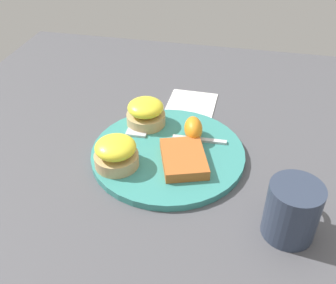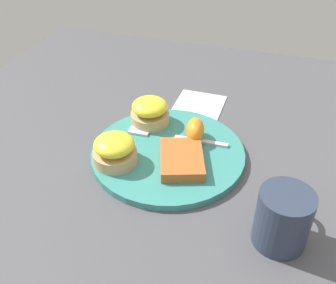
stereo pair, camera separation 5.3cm
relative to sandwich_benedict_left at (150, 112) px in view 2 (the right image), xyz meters
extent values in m
plane|color=#4C4C51|center=(-0.08, -0.06, -0.04)|extent=(1.10, 1.10, 0.00)
cylinder|color=teal|center=(-0.08, -0.06, -0.03)|extent=(0.30, 0.30, 0.01)
cylinder|color=tan|center=(0.00, 0.00, -0.02)|extent=(0.08, 0.08, 0.02)
ellipsoid|color=yellow|center=(0.00, 0.00, 0.01)|extent=(0.07, 0.07, 0.03)
cylinder|color=tan|center=(-0.14, 0.02, -0.02)|extent=(0.08, 0.08, 0.02)
ellipsoid|color=yellow|center=(-0.14, 0.02, 0.01)|extent=(0.07, 0.07, 0.03)
cube|color=#BC5E28|center=(-0.11, -0.10, -0.02)|extent=(0.13, 0.11, 0.02)
ellipsoid|color=orange|center=(-0.03, -0.11, -0.01)|extent=(0.07, 0.05, 0.04)
cube|color=silver|center=(-0.04, -0.12, -0.02)|extent=(0.01, 0.11, 0.00)
cube|color=silver|center=(-0.04, 0.01, -0.02)|extent=(0.03, 0.04, 0.00)
cylinder|color=#2D384C|center=(-0.23, -0.29, 0.01)|extent=(0.08, 0.08, 0.09)
torus|color=#2D384C|center=(-0.18, -0.29, 0.01)|extent=(0.05, 0.01, 0.05)
cube|color=white|center=(0.12, -0.08, -0.04)|extent=(0.11, 0.11, 0.00)
camera|label=1|loc=(-0.66, -0.19, 0.44)|focal=42.00mm
camera|label=2|loc=(-0.65, -0.24, 0.44)|focal=42.00mm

